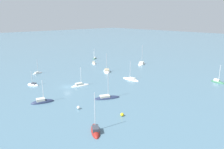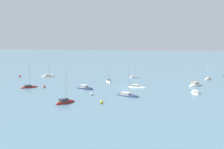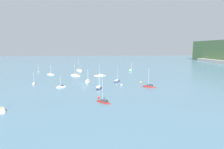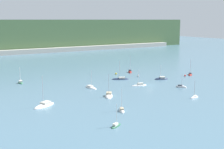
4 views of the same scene
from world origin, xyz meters
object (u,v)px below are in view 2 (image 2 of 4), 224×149
at_px(sailboat_9, 196,85).
at_px(sailboat_11, 85,89).
at_px(sailboat_6, 127,96).
at_px(sailboat_8, 109,82).
at_px(sailboat_1, 195,93).
at_px(sailboat_4, 29,87).
at_px(mooring_buoy_3, 44,86).
at_px(sailboat_13, 137,87).
at_px(sailboat_7, 65,103).
at_px(sailboat_0, 49,76).
at_px(mooring_buoy_1, 102,102).
at_px(sailboat_12, 208,79).
at_px(mooring_buoy_2, 92,94).
at_px(mooring_buoy_0, 20,76).
at_px(sailboat_5, 135,77).

bearing_deg(sailboat_9, sailboat_11, 145.94).
distance_m(sailboat_6, sailboat_8, 30.22).
relative_size(sailboat_1, sailboat_4, 0.94).
bearing_deg(mooring_buoy_3, sailboat_13, -170.28).
xyz_separation_m(sailboat_7, sailboat_9, (-36.99, -38.74, -0.01)).
bearing_deg(sailboat_0, sailboat_9, -54.57).
bearing_deg(sailboat_8, mooring_buoy_1, 161.01).
bearing_deg(sailboat_6, mooring_buoy_3, -173.00).
relative_size(sailboat_12, sailboat_13, 1.03).
bearing_deg(mooring_buoy_1, sailboat_12, -121.36).
bearing_deg(sailboat_13, sailboat_8, 149.90).
bearing_deg(sailboat_13, sailboat_9, 37.07).
bearing_deg(sailboat_6, mooring_buoy_2, -149.72).
relative_size(sailboat_7, sailboat_8, 1.57).
relative_size(sailboat_0, sailboat_1, 1.08).
bearing_deg(sailboat_9, sailboat_7, 170.75).
xyz_separation_m(sailboat_8, sailboat_9, (-33.39, 2.76, 0.05)).
distance_m(sailboat_7, sailboat_13, 33.73).
height_order(sailboat_4, sailboat_11, sailboat_4).
distance_m(mooring_buoy_0, mooring_buoy_2, 56.40).
bearing_deg(sailboat_5, mooring_buoy_2, -112.04).
height_order(sailboat_8, sailboat_12, sailboat_12).
relative_size(sailboat_8, mooring_buoy_0, 7.00).
bearing_deg(sailboat_5, mooring_buoy_1, -104.14).
height_order(sailboat_1, mooring_buoy_3, sailboat_1).
bearing_deg(sailboat_0, mooring_buoy_1, -96.60).
bearing_deg(sailboat_5, sailboat_4, -145.85).
bearing_deg(mooring_buoy_2, sailboat_0, -52.99).
distance_m(mooring_buoy_0, mooring_buoy_3, 33.92).
xyz_separation_m(sailboat_5, sailboat_7, (12.19, 56.90, 0.04)).
xyz_separation_m(sailboat_11, mooring_buoy_0, (37.53, -25.72, 0.33)).
distance_m(sailboat_1, mooring_buoy_1, 33.37).
height_order(sailboat_11, sailboat_13, sailboat_13).
relative_size(sailboat_0, mooring_buoy_0, 9.78).
bearing_deg(sailboat_11, mooring_buoy_1, -45.48).
relative_size(sailboat_5, mooring_buoy_1, 7.99).
xyz_separation_m(sailboat_11, mooring_buoy_3, (15.03, -0.34, 0.30)).
bearing_deg(sailboat_1, mooring_buoy_2, 104.24).
height_order(sailboat_6, mooring_buoy_3, sailboat_6).
bearing_deg(mooring_buoy_0, sailboat_0, -162.18).
bearing_deg(mooring_buoy_0, sailboat_4, 122.91).
bearing_deg(sailboat_9, mooring_buoy_2, 162.83).
xyz_separation_m(sailboat_0, sailboat_9, (-63.59, 14.57, 0.05)).
relative_size(sailboat_0, sailboat_12, 1.15).
bearing_deg(mooring_buoy_0, sailboat_8, 169.38).
bearing_deg(sailboat_6, sailboat_11, 173.51).
xyz_separation_m(sailboat_5, sailboat_8, (8.59, 15.40, -0.01)).
relative_size(sailboat_1, mooring_buoy_1, 9.19).
height_order(sailboat_4, sailboat_12, sailboat_4).
bearing_deg(sailboat_7, sailboat_8, 27.60).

